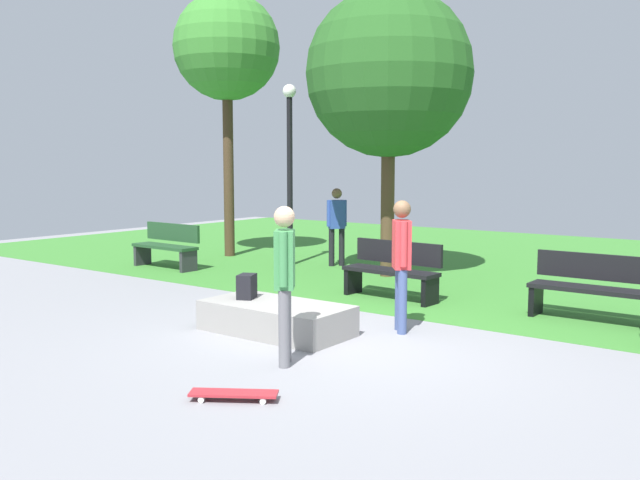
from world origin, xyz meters
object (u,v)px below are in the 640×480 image
pedestrian_with_backpack (336,220)px  park_bench_near_path (592,286)px  park_bench_near_lamppost (393,269)px  tree_slender_maple (227,48)px  skateboard_by_ledge (234,394)px  backpack_on_ledge (247,286)px  skater_performing_trick (285,273)px  skater_watching (401,256)px  park_bench_center_lawn (167,245)px  concrete_ledge (276,318)px  tree_leaning_ash (389,74)px  lamp_post (290,155)px

pedestrian_with_backpack → park_bench_near_path: bearing=-20.0°
park_bench_near_lamppost → tree_slender_maple: (-5.64, 2.14, 4.24)m
skateboard_by_ledge → park_bench_near_lamppost: 5.10m
backpack_on_ledge → skater_performing_trick: 1.82m
skater_watching → park_bench_near_lamppost: 2.21m
skateboard_by_ledge → park_bench_center_lawn: (-6.61, 4.97, 0.42)m
backpack_on_ledge → park_bench_center_lawn: bearing=-144.4°
skater_watching → park_bench_center_lawn: skater_watching is taller
park_bench_center_lawn → tree_slender_maple: (-0.27, 2.11, 4.24)m
concrete_ledge → tree_leaning_ash: size_ratio=0.35×
park_bench_near_lamppost → skater_performing_trick: bearing=-76.7°
concrete_ledge → tree_slender_maple: tree_slender_maple is taller
concrete_ledge → skater_performing_trick: skater_performing_trick is taller
skateboard_by_ledge → pedestrian_with_backpack: 8.35m
skater_watching → pedestrian_with_backpack: 5.71m
park_bench_center_lawn → tree_leaning_ash: bearing=23.5°
skater_performing_trick → concrete_ledge: bearing=134.1°
skater_watching → lamp_post: lamp_post is taller
backpack_on_ledge → skater_performing_trick: size_ratio=0.19×
skateboard_by_ledge → park_bench_near_path: 5.49m
skater_performing_trick → skater_watching: skater_performing_trick is taller
park_bench_near_path → tree_slender_maple: (-8.60, 1.88, 4.24)m
park_bench_center_lawn → tree_leaning_ash: tree_leaning_ash is taller
backpack_on_ledge → park_bench_near_lamppost: park_bench_near_lamppost is taller
concrete_ledge → park_bench_center_lawn: bearing=152.0°
skateboard_by_ledge → park_bench_center_lawn: bearing=143.1°
backpack_on_ledge → park_bench_center_lawn: park_bench_center_lawn is taller
park_bench_center_lawn → tree_slender_maple: tree_slender_maple is taller
concrete_ledge → park_bench_near_path: 4.31m
concrete_ledge → park_bench_near_path: park_bench_near_path is taller
backpack_on_ledge → tree_slender_maple: 8.22m
park_bench_near_path → backpack_on_ledge: bearing=-139.1°
park_bench_near_lamppost → tree_leaning_ash: bearing=123.2°
park_bench_center_lawn → lamp_post: lamp_post is taller
tree_leaning_ash → lamp_post: tree_leaning_ash is taller
backpack_on_ledge → park_bench_near_path: bearing=106.9°
skater_performing_trick → skateboard_by_ledge: (0.34, -1.15, -0.93)m
park_bench_center_lawn → skateboard_by_ledge: bearing=-36.9°
skater_performing_trick → tree_slender_maple: size_ratio=0.28×
concrete_ledge → pedestrian_with_backpack: pedestrian_with_backpack is taller
tree_leaning_ash → lamp_post: 2.78m
park_bench_near_lamppost → tree_slender_maple: 7.37m
skateboard_by_ledge → pedestrian_with_backpack: pedestrian_with_backpack is taller
lamp_post → tree_slender_maple: bearing=171.2°
park_bench_near_lamppost → lamp_post: (-3.57, 1.82, 1.84)m
lamp_post → pedestrian_with_backpack: 1.66m
skateboard_by_ledge → park_bench_center_lawn: size_ratio=0.48×
pedestrian_with_backpack → tree_slender_maple: bearing=-175.9°
skater_performing_trick → pedestrian_with_backpack: bearing=120.7°
park_bench_near_lamppost → tree_slender_maple: bearing=159.2°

